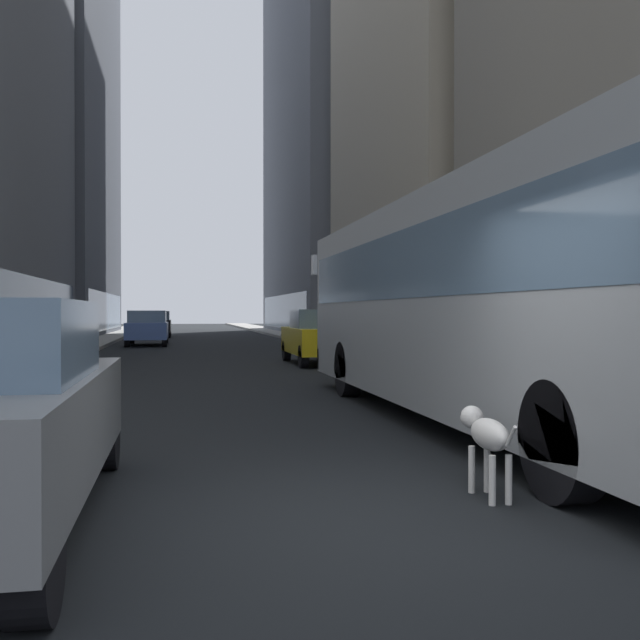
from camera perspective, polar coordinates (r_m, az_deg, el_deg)
ground_plane at (r=40.33m, az=-8.90°, el=-1.60°), size 120.00×120.00×0.00m
sidewalk_left at (r=40.54m, az=-16.98°, el=-1.50°), size 2.40×110.00×0.15m
sidewalk_right at (r=40.92m, az=-0.89°, el=-1.45°), size 2.40×110.00×0.15m
building_left_far at (r=54.08m, az=-22.71°, el=18.27°), size 11.83×23.49×36.00m
building_right_mid at (r=36.25m, az=12.25°, el=21.41°), size 10.37×16.04×28.87m
building_right_far at (r=57.92m, az=3.12°, el=18.79°), size 11.79×23.87×39.27m
transit_bus at (r=10.47m, az=12.58°, el=1.90°), size 2.78×11.53×3.05m
car_blue_hatchback at (r=35.21m, az=-13.18°, el=-0.58°), size 1.83×4.54×1.62m
car_black_suv at (r=46.67m, az=-12.60°, el=-0.30°), size 1.88×4.20×1.62m
car_yellow_taxi at (r=21.98m, az=0.08°, el=-1.27°), size 1.81×4.10×1.62m
dalmatian_dog at (r=6.37m, az=12.72°, el=-8.67°), size 0.22×0.96×0.72m
pedestrian_with_handbag at (r=15.96m, az=16.79°, el=-1.31°), size 0.45×0.34×1.69m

